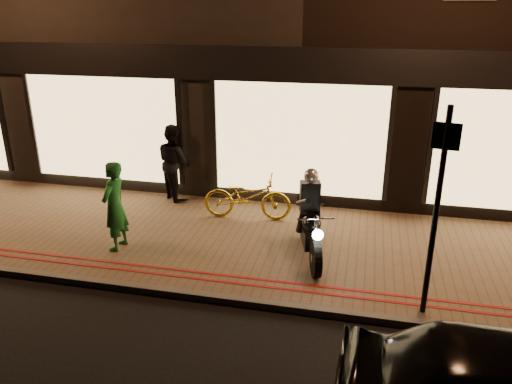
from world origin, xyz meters
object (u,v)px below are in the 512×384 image
motorcycle (310,224)px  person_green (115,206)px  bicycle_gold (247,197)px  sign_post (437,204)px

motorcycle → person_green: size_ratio=1.16×
motorcycle → bicycle_gold: (-1.46, 1.39, -0.14)m
motorcycle → sign_post: (1.81, -1.33, 1.06)m
sign_post → bicycle_gold: (-3.28, 2.72, -1.20)m
sign_post → person_green: bearing=170.5°
bicycle_gold → person_green: bearing=128.4°
bicycle_gold → person_green: size_ratio=1.10×
motorcycle → sign_post: bearing=-51.3°
bicycle_gold → motorcycle: bearing=-138.1°
sign_post → person_green: size_ratio=1.83×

